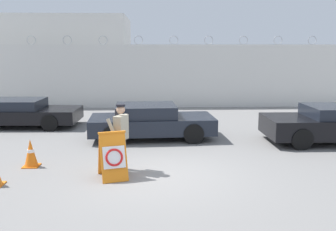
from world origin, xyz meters
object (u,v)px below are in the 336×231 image
object	(u,v)px
parked_car_front_coupe	(19,112)
parked_car_far_side	(333,124)
traffic_cone_mid	(31,153)
parked_car_rear_sedan	(151,121)
barricade_sign	(113,155)
security_guard	(121,134)

from	to	relation	value
parked_car_front_coupe	parked_car_far_side	world-z (taller)	parked_car_far_side
traffic_cone_mid	parked_car_rear_sedan	size ratio (longest dim) A/B	0.17
barricade_sign	parked_car_far_side	distance (m)	7.73
barricade_sign	parked_car_far_side	size ratio (longest dim) A/B	0.26
parked_car_rear_sedan	parked_car_front_coupe	bearing A→B (deg)	153.61
security_guard	parked_car_far_side	distance (m)	7.36
barricade_sign	parked_car_front_coupe	size ratio (longest dim) A/B	0.24
traffic_cone_mid	parked_car_rear_sedan	distance (m)	4.43
parked_car_front_coupe	parked_car_rear_sedan	size ratio (longest dim) A/B	1.08
traffic_cone_mid	parked_car_far_side	xyz separation A→B (m)	(9.27, 2.31, 0.27)
barricade_sign	security_guard	distance (m)	0.72
traffic_cone_mid	parked_car_rear_sedan	world-z (taller)	parked_car_rear_sedan
security_guard	parked_car_front_coupe	xyz separation A→B (m)	(-4.63, 5.77, -0.39)
security_guard	parked_car_far_side	xyz separation A→B (m)	(6.83, 2.72, -0.32)
parked_car_front_coupe	parked_car_far_side	distance (m)	11.86
traffic_cone_mid	parked_car_front_coupe	distance (m)	5.79
traffic_cone_mid	parked_car_far_side	bearing A→B (deg)	13.97
barricade_sign	security_guard	world-z (taller)	security_guard
parked_car_far_side	traffic_cone_mid	bearing A→B (deg)	13.83
parked_car_far_side	parked_car_rear_sedan	bearing A→B (deg)	-7.47
parked_car_rear_sedan	parked_car_far_side	world-z (taller)	parked_car_far_side
parked_car_far_side	parked_car_front_coupe	bearing A→B (deg)	-15.03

